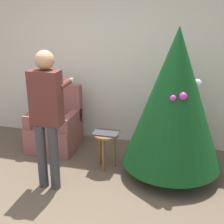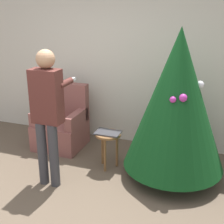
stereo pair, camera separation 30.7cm
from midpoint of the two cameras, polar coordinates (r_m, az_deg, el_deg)
name	(u,v)px [view 2 (the right image)]	position (r m, az deg, el deg)	size (l,w,h in m)	color
ground_plane	(43,214)	(3.69, -10.08, -17.94)	(14.00, 14.00, 0.00)	brown
wall_back	(111,60)	(5.05, 1.61, 9.53)	(8.00, 0.06, 2.70)	beige
christmas_tree	(177,100)	(3.97, 13.93, 2.04)	(1.30, 1.30, 1.97)	brown
armchair	(62,126)	(5.07, -7.48, -2.52)	(0.73, 0.69, 1.00)	brown
person_standing	(47,108)	(3.80, -9.52, 0.74)	(0.39, 0.57, 1.72)	#38383D
side_stool	(108,140)	(4.33, 1.31, -5.16)	(0.36, 0.36, 0.52)	brown
laptop	(108,133)	(4.28, 1.32, -3.82)	(0.34, 0.24, 0.02)	#38383D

